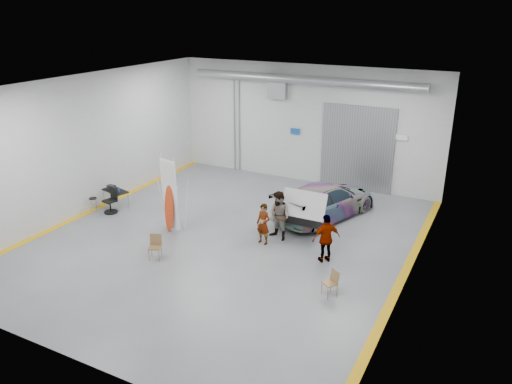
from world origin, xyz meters
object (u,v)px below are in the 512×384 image
at_px(surfboard_display, 170,201).
at_px(folding_chair_near, 155,252).
at_px(person_b, 279,216).
at_px(person_c, 326,238).
at_px(sedan_car, 326,200).
at_px(folding_chair_far, 330,288).
at_px(person_a, 263,224).
at_px(work_table, 114,190).
at_px(shop_stool, 94,205).
at_px(office_chair, 111,202).

relative_size(surfboard_display, folding_chair_near, 3.53).
height_order(person_b, person_c, person_b).
bearing_deg(sedan_car, folding_chair_far, 129.65).
height_order(person_a, work_table, person_a).
relative_size(surfboard_display, shop_stool, 4.74).
bearing_deg(sedan_car, work_table, 38.66).
height_order(folding_chair_near, work_table, work_table).
bearing_deg(folding_chair_near, shop_stool, 132.88).
bearing_deg(work_table, office_chair, -62.09).
bearing_deg(office_chair, person_a, 15.86).
relative_size(person_c, office_chair, 1.60).
xyz_separation_m(person_b, folding_chair_near, (-3.28, -3.56, -0.70)).
bearing_deg(shop_stool, folding_chair_far, -8.09).
height_order(person_b, work_table, person_b).
height_order(folding_chair_far, work_table, work_table).
height_order(person_a, folding_chair_far, person_a).
relative_size(person_a, surfboard_display, 0.51).
xyz_separation_m(sedan_car, shop_stool, (-9.34, -4.25, -0.43)).
bearing_deg(folding_chair_near, person_a, 21.76).
relative_size(person_a, shop_stool, 2.40).
xyz_separation_m(surfboard_display, folding_chair_near, (0.91, -2.23, -1.02)).
bearing_deg(work_table, folding_chair_far, -13.06).
bearing_deg(work_table, person_a, -1.83).
xyz_separation_m(person_a, office_chair, (-7.39, -0.34, -0.31)).
height_order(sedan_car, surfboard_display, surfboard_display).
bearing_deg(office_chair, folding_chair_near, -16.99).
height_order(surfboard_display, folding_chair_far, surfboard_display).
distance_m(folding_chair_near, office_chair, 5.19).
bearing_deg(person_b, person_a, -103.81).
distance_m(person_b, office_chair, 7.84).
distance_m(person_b, shop_stool, 8.60).
height_order(surfboard_display, office_chair, surfboard_display).
bearing_deg(person_b, shop_stool, -153.18).
height_order(person_b, surfboard_display, surfboard_display).
bearing_deg(person_a, shop_stool, -165.68).
xyz_separation_m(person_a, folding_chair_near, (-2.90, -2.95, -0.53)).
height_order(shop_stool, work_table, work_table).
bearing_deg(person_c, folding_chair_far, 68.29).
bearing_deg(person_c, surfboard_display, -41.02).
xyz_separation_m(sedan_car, person_c, (1.40, -3.82, 0.14)).
distance_m(person_c, surfboard_display, 6.48).
height_order(sedan_car, shop_stool, sedan_car).
relative_size(person_a, person_b, 0.82).
height_order(folding_chair_near, folding_chair_far, folding_chair_near).
bearing_deg(work_table, person_c, -2.91).
bearing_deg(folding_chair_far, folding_chair_near, -137.96).
bearing_deg(shop_stool, office_chair, 27.17).
bearing_deg(sedan_car, person_b, 92.03).
bearing_deg(folding_chair_near, surfboard_display, 88.43).
distance_m(person_b, folding_chair_near, 4.89).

